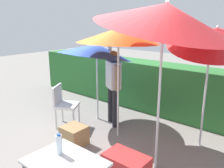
{
  "coord_description": "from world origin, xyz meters",
  "views": [
    {
      "loc": [
        2.57,
        -2.79,
        2.21
      ],
      "look_at": [
        0.0,
        0.3,
        1.1
      ],
      "focal_mm": 37.66,
      "sensor_mm": 36.0,
      "label": 1
    }
  ],
  "objects_px": {
    "person_vendor": "(113,83)",
    "bottle_water": "(59,144)",
    "umbrella_rainbow": "(96,50)",
    "umbrella_navy": "(214,37)",
    "crate_cardboard": "(74,135)",
    "chair_plastic": "(64,103)",
    "umbrella_orange": "(118,36)",
    "umbrella_yellow": "(165,16)"
  },
  "relations": [
    {
      "from": "chair_plastic",
      "to": "umbrella_rainbow",
      "type": "bearing_deg",
      "value": 69.05
    },
    {
      "from": "umbrella_navy",
      "to": "crate_cardboard",
      "type": "bearing_deg",
      "value": -141.91
    },
    {
      "from": "umbrella_orange",
      "to": "umbrella_navy",
      "type": "height_order",
      "value": "umbrella_navy"
    },
    {
      "from": "umbrella_navy",
      "to": "crate_cardboard",
      "type": "xyz_separation_m",
      "value": [
        -1.82,
        -1.43,
        -1.77
      ]
    },
    {
      "from": "bottle_water",
      "to": "umbrella_rainbow",
      "type": "bearing_deg",
      "value": 125.01
    },
    {
      "from": "crate_cardboard",
      "to": "bottle_water",
      "type": "distance_m",
      "value": 1.76
    },
    {
      "from": "crate_cardboard",
      "to": "umbrella_navy",
      "type": "bearing_deg",
      "value": 38.09
    },
    {
      "from": "umbrella_navy",
      "to": "person_vendor",
      "type": "xyz_separation_m",
      "value": [
        -1.83,
        -0.3,
        -1.01
      ]
    },
    {
      "from": "crate_cardboard",
      "to": "bottle_water",
      "type": "height_order",
      "value": "bottle_water"
    },
    {
      "from": "umbrella_yellow",
      "to": "umbrella_navy",
      "type": "relative_size",
      "value": 1.11
    },
    {
      "from": "person_vendor",
      "to": "crate_cardboard",
      "type": "xyz_separation_m",
      "value": [
        0.01,
        -1.13,
        -0.76
      ]
    },
    {
      "from": "umbrella_rainbow",
      "to": "chair_plastic",
      "type": "height_order",
      "value": "umbrella_rainbow"
    },
    {
      "from": "umbrella_orange",
      "to": "person_vendor",
      "type": "height_order",
      "value": "umbrella_orange"
    },
    {
      "from": "person_vendor",
      "to": "bottle_water",
      "type": "xyz_separation_m",
      "value": [
        1.11,
        -2.28,
        -0.03
      ]
    },
    {
      "from": "umbrella_navy",
      "to": "umbrella_orange",
      "type": "bearing_deg",
      "value": -154.48
    },
    {
      "from": "umbrella_orange",
      "to": "crate_cardboard",
      "type": "xyz_separation_m",
      "value": [
        -0.41,
        -0.75,
        -1.76
      ]
    },
    {
      "from": "umbrella_orange",
      "to": "person_vendor",
      "type": "relative_size",
      "value": 1.12
    },
    {
      "from": "umbrella_orange",
      "to": "chair_plastic",
      "type": "xyz_separation_m",
      "value": [
        -1.17,
        -0.36,
        -1.42
      ]
    },
    {
      "from": "umbrella_rainbow",
      "to": "umbrella_orange",
      "type": "relative_size",
      "value": 0.89
    },
    {
      "from": "person_vendor",
      "to": "umbrella_yellow",
      "type": "bearing_deg",
      "value": -26.94
    },
    {
      "from": "umbrella_rainbow",
      "to": "person_vendor",
      "type": "xyz_separation_m",
      "value": [
        0.47,
        0.01,
        -0.64
      ]
    },
    {
      "from": "umbrella_yellow",
      "to": "person_vendor",
      "type": "distance_m",
      "value": 2.14
    },
    {
      "from": "umbrella_rainbow",
      "to": "umbrella_navy",
      "type": "height_order",
      "value": "umbrella_navy"
    },
    {
      "from": "crate_cardboard",
      "to": "bottle_water",
      "type": "bearing_deg",
      "value": -46.12
    },
    {
      "from": "umbrella_yellow",
      "to": "person_vendor",
      "type": "height_order",
      "value": "umbrella_yellow"
    },
    {
      "from": "chair_plastic",
      "to": "crate_cardboard",
      "type": "relative_size",
      "value": 2.17
    },
    {
      "from": "umbrella_rainbow",
      "to": "crate_cardboard",
      "type": "relative_size",
      "value": 4.56
    },
    {
      "from": "person_vendor",
      "to": "crate_cardboard",
      "type": "relative_size",
      "value": 4.57
    },
    {
      "from": "umbrella_rainbow",
      "to": "crate_cardboard",
      "type": "bearing_deg",
      "value": -66.74
    },
    {
      "from": "umbrella_yellow",
      "to": "umbrella_navy",
      "type": "distance_m",
      "value": 1.16
    },
    {
      "from": "umbrella_orange",
      "to": "chair_plastic",
      "type": "height_order",
      "value": "umbrella_orange"
    },
    {
      "from": "umbrella_orange",
      "to": "person_vendor",
      "type": "bearing_deg",
      "value": 138.3
    },
    {
      "from": "umbrella_rainbow",
      "to": "umbrella_navy",
      "type": "relative_size",
      "value": 0.79
    },
    {
      "from": "person_vendor",
      "to": "umbrella_orange",
      "type": "bearing_deg",
      "value": -41.7
    },
    {
      "from": "umbrella_orange",
      "to": "crate_cardboard",
      "type": "bearing_deg",
      "value": -118.55
    },
    {
      "from": "umbrella_rainbow",
      "to": "person_vendor",
      "type": "distance_m",
      "value": 0.79
    },
    {
      "from": "umbrella_orange",
      "to": "umbrella_yellow",
      "type": "xyz_separation_m",
      "value": [
        1.09,
        -0.39,
        0.32
      ]
    },
    {
      "from": "umbrella_rainbow",
      "to": "chair_plastic",
      "type": "relative_size",
      "value": 2.11
    },
    {
      "from": "umbrella_navy",
      "to": "umbrella_rainbow",
      "type": "bearing_deg",
      "value": -172.17
    },
    {
      "from": "person_vendor",
      "to": "chair_plastic",
      "type": "distance_m",
      "value": 1.13
    },
    {
      "from": "umbrella_rainbow",
      "to": "umbrella_orange",
      "type": "bearing_deg",
      "value": -21.94
    },
    {
      "from": "umbrella_orange",
      "to": "bottle_water",
      "type": "relative_size",
      "value": 8.8
    }
  ]
}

